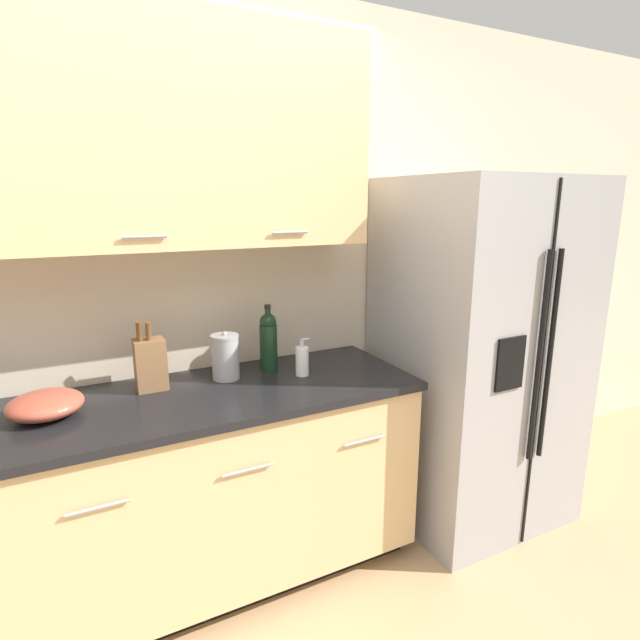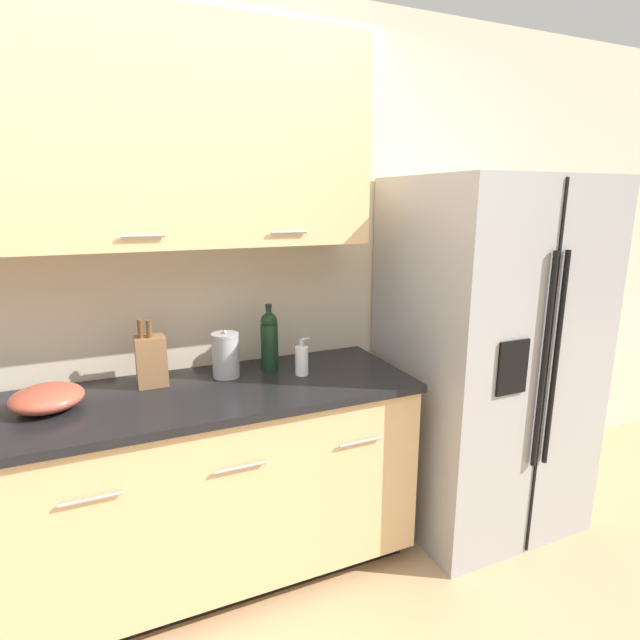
% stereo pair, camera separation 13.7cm
% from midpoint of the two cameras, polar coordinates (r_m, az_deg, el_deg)
% --- Properties ---
extents(wall_back, '(10.00, 0.39, 2.60)m').
position_cam_midpoint_polar(wall_back, '(2.28, -19.34, 7.87)').
color(wall_back, beige).
rests_on(wall_back, ground_plane).
extents(counter_unit, '(2.18, 0.64, 0.90)m').
position_cam_midpoint_polar(counter_unit, '(2.34, -15.75, -18.58)').
color(counter_unit, black).
rests_on(counter_unit, ground_plane).
extents(refrigerator, '(0.90, 0.82, 1.79)m').
position_cam_midpoint_polar(refrigerator, '(2.75, 19.59, -3.90)').
color(refrigerator, '#9E9EA0').
rests_on(refrigerator, ground_plane).
extents(knife_block, '(0.12, 0.11, 0.30)m').
position_cam_midpoint_polar(knife_block, '(2.23, -17.10, -4.39)').
color(knife_block, olive).
rests_on(knife_block, counter_unit).
extents(wine_bottle, '(0.08, 0.08, 0.31)m').
position_cam_midpoint_polar(wine_bottle, '(2.33, -4.14, -2.27)').
color(wine_bottle, black).
rests_on(wine_bottle, counter_unit).
extents(soap_dispenser, '(0.07, 0.06, 0.17)m').
position_cam_midpoint_polar(soap_dispenser, '(2.27, -0.38, -4.62)').
color(soap_dispenser, white).
rests_on(soap_dispenser, counter_unit).
extents(steel_canister, '(0.12, 0.12, 0.22)m').
position_cam_midpoint_polar(steel_canister, '(2.27, -9.03, -3.98)').
color(steel_canister, '#A3A3A5').
rests_on(steel_canister, counter_unit).
extents(mixing_bowl, '(0.26, 0.26, 0.09)m').
position_cam_midpoint_polar(mixing_bowl, '(2.14, -27.14, -7.94)').
color(mixing_bowl, '#B24C38').
rests_on(mixing_bowl, counter_unit).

